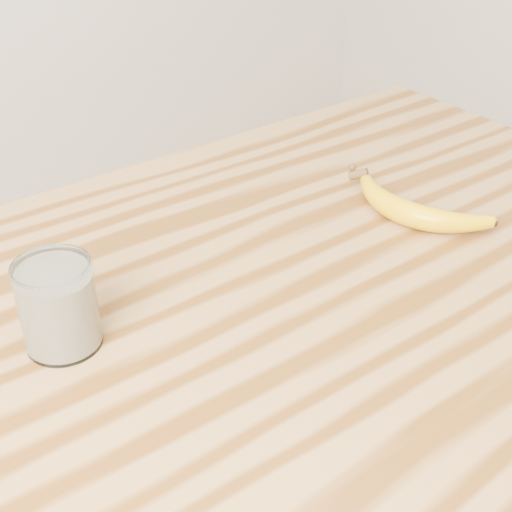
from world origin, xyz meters
TOP-DOWN VIEW (x-y plane):
  - table at (0.00, 0.00)m, footprint 1.20×0.80m
  - smoothie_glass at (-0.26, 0.07)m, footprint 0.08×0.08m
  - banana at (0.21, 0.02)m, footprint 0.17×0.30m

SIDE VIEW (x-z plane):
  - table at x=0.00m, z-range 0.32..1.22m
  - banana at x=0.21m, z-range 0.90..0.93m
  - smoothie_glass at x=-0.26m, z-range 0.90..1.00m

